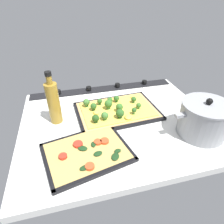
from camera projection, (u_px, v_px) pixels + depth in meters
ground_plane at (118, 122)px, 86.83cm from camera, size 83.83×68.56×3.00cm
stove_control_panel at (103, 88)px, 110.45cm from camera, size 80.48×7.00×2.60cm
baking_tray_front at (117, 111)px, 90.93cm from camera, size 39.05×28.23×1.30cm
broccoli_pizza at (115, 109)px, 89.65cm from camera, size 36.49×25.68×5.96cm
baking_tray_back at (87, 153)px, 68.73cm from camera, size 33.39×28.17×1.30cm
veggie_pizza_back at (87, 152)px, 68.31cm from camera, size 30.54×25.32×1.90cm
cooking_pot at (204, 119)px, 74.80cm from camera, size 25.85×19.03×16.06cm
oil_bottle at (54, 102)px, 79.82cm from camera, size 5.16×5.16×23.16cm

